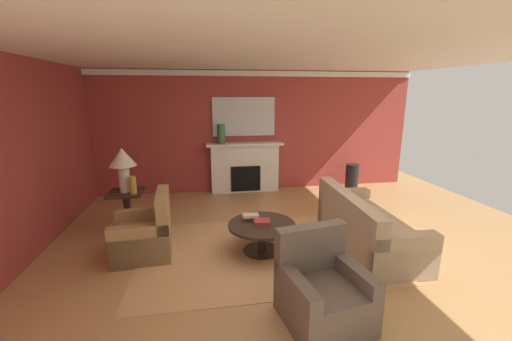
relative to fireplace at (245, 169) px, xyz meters
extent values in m
plane|color=tan|center=(0.22, -3.13, -0.56)|extent=(9.44, 9.44, 0.00)
cube|color=#9E3833|center=(0.22, 0.21, 0.86)|extent=(7.86, 0.12, 2.84)
cube|color=#9E3833|center=(-3.47, -2.83, 0.86)|extent=(0.12, 7.16, 2.84)
cube|color=white|center=(0.22, -2.83, 2.31)|extent=(7.86, 7.16, 0.06)
cube|color=white|center=(0.22, 0.13, 2.20)|extent=(7.86, 0.08, 0.12)
cube|color=tan|center=(-0.15, -3.04, -0.56)|extent=(3.60, 2.41, 0.01)
cube|color=white|center=(0.00, 0.01, 0.00)|extent=(1.60, 0.25, 1.13)
cube|color=black|center=(0.00, -0.01, -0.21)|extent=(0.70, 0.26, 0.60)
cube|color=white|center=(0.00, -0.02, 0.60)|extent=(1.80, 0.35, 0.06)
cube|color=silver|center=(0.00, 0.12, 1.22)|extent=(1.46, 0.04, 0.90)
cube|color=tan|center=(1.52, -3.10, -0.34)|extent=(0.97, 2.13, 0.45)
cube|color=tan|center=(1.17, -3.09, 0.09)|extent=(0.27, 2.11, 0.40)
cube|color=tan|center=(1.48, -4.05, -0.25)|extent=(0.91, 0.23, 0.62)
cube|color=tan|center=(1.55, -2.15, -0.25)|extent=(0.91, 0.23, 0.62)
cube|color=#9E7A4C|center=(-1.89, -2.85, -0.34)|extent=(0.85, 0.85, 0.44)
cube|color=#9E7A4C|center=(-1.57, -2.83, 0.13)|extent=(0.22, 0.81, 0.51)
cube|color=#9E7A4C|center=(-1.91, -2.52, -0.26)|extent=(0.81, 0.20, 0.60)
cube|color=#9E7A4C|center=(-1.86, -3.18, -0.26)|extent=(0.81, 0.20, 0.60)
cube|color=brown|center=(0.22, -4.64, -0.34)|extent=(0.93, 0.93, 0.44)
cube|color=brown|center=(0.16, -4.32, 0.13)|extent=(0.82, 0.30, 0.51)
cube|color=brown|center=(-0.11, -4.69, -0.26)|extent=(0.28, 0.81, 0.60)
cube|color=brown|center=(0.54, -4.58, -0.26)|extent=(0.28, 0.81, 0.60)
cylinder|color=#2D2319|center=(-0.15, -3.04, -0.13)|extent=(1.00, 1.00, 0.04)
cylinder|color=#2D2319|center=(-0.15, -3.04, -0.36)|extent=(0.12, 0.12, 0.41)
cylinder|color=#2D2319|center=(-0.15, -3.04, -0.55)|extent=(0.56, 0.56, 0.03)
cube|color=#2D2319|center=(-2.29, -1.90, 0.12)|extent=(0.56, 0.56, 0.04)
cube|color=#2D2319|center=(-2.29, -1.90, -0.23)|extent=(0.10, 0.10, 0.66)
cube|color=#2D2319|center=(-2.29, -1.90, -0.54)|extent=(0.45, 0.45, 0.04)
cylinder|color=beige|center=(-2.29, -1.90, 0.36)|extent=(0.18, 0.18, 0.45)
cone|color=beige|center=(-2.29, -1.90, 0.74)|extent=(0.44, 0.44, 0.30)
cylinder|color=#B7892D|center=(-2.14, -2.02, 0.28)|extent=(0.12, 0.12, 0.29)
cylinder|color=#33703D|center=(-0.55, -0.05, 0.85)|extent=(0.18, 0.18, 0.44)
cylinder|color=black|center=(2.60, -0.30, -0.24)|extent=(0.31, 0.31, 0.64)
cube|color=maroon|center=(-0.15, -3.05, -0.08)|extent=(0.25, 0.22, 0.06)
cube|color=tan|center=(-0.29, -2.89, -0.03)|extent=(0.24, 0.15, 0.04)
camera|label=1|loc=(-0.94, -7.33, 1.77)|focal=22.30mm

